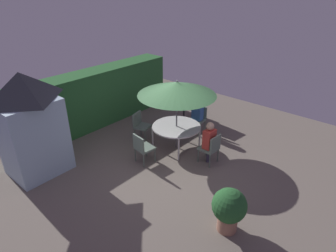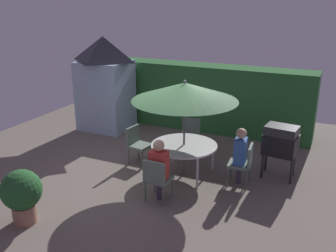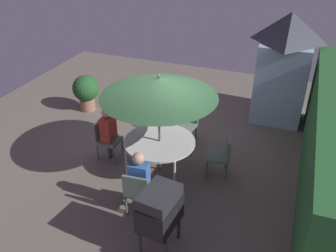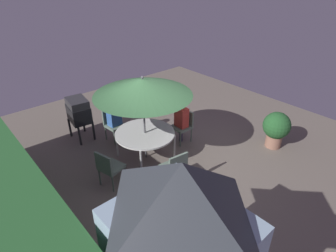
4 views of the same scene
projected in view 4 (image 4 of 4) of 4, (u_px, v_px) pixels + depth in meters
name	position (u px, v px, depth m)	size (l,w,h in m)	color
ground_plane	(169.00, 164.00, 7.05)	(11.00, 11.00, 0.00)	#6B6056
hedge_backdrop	(6.00, 202.00, 4.57)	(6.17, 0.89, 1.95)	#28602D
patio_table	(145.00, 134.00, 6.95)	(1.47, 1.47, 0.74)	white
patio_umbrella	(143.00, 87.00, 6.34)	(2.28, 2.28, 2.19)	#4C4C51
bbq_grill	(79.00, 111.00, 7.70)	(0.76, 0.59, 1.20)	black
chair_near_shed	(184.00, 124.00, 7.75)	(0.47, 0.48, 0.90)	slate
chair_far_side	(113.00, 122.00, 7.83)	(0.50, 0.50, 0.90)	slate
chair_toward_hedge	(109.00, 166.00, 6.12)	(0.56, 0.57, 0.90)	slate
chair_toward_house	(175.00, 167.00, 6.10)	(0.52, 0.52, 0.90)	slate
potted_plant_by_shed	(276.00, 128.00, 7.46)	(0.72, 0.72, 1.00)	#936651
person_in_red	(182.00, 116.00, 7.58)	(0.35, 0.25, 1.26)	#CC3D33
person_in_blue	(114.00, 115.00, 7.65)	(0.27, 0.36, 1.26)	#3866B2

